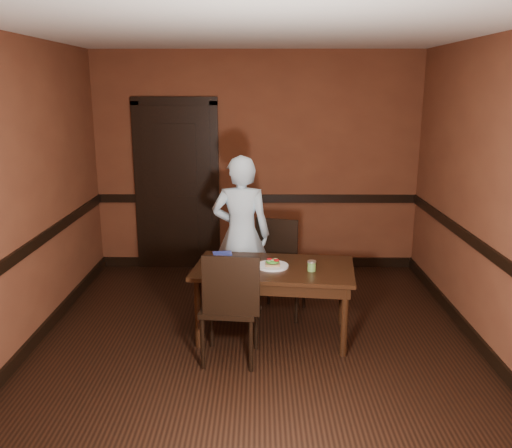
{
  "coord_description": "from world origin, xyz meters",
  "views": [
    {
      "loc": [
        0.03,
        -4.44,
        2.27
      ],
      "look_at": [
        0.0,
        0.35,
        1.05
      ],
      "focal_mm": 38.0,
      "sensor_mm": 36.0,
      "label": 1
    }
  ],
  "objects_px": {
    "chair_far": "(282,269)",
    "cheese_saucer": "(227,264)",
    "chair_near": "(230,305)",
    "sauce_jar": "(312,266)",
    "dining_table": "(274,301)",
    "sandwich_plate": "(273,265)",
    "food_tub": "(222,257)",
    "person": "(241,235)"
  },
  "relations": [
    {
      "from": "sandwich_plate",
      "to": "food_tub",
      "type": "height_order",
      "value": "food_tub"
    },
    {
      "from": "chair_far",
      "to": "sauce_jar",
      "type": "distance_m",
      "value": 0.71
    },
    {
      "from": "chair_far",
      "to": "sandwich_plate",
      "type": "height_order",
      "value": "chair_far"
    },
    {
      "from": "dining_table",
      "to": "cheese_saucer",
      "type": "distance_m",
      "value": 0.56
    },
    {
      "from": "sauce_jar",
      "to": "food_tub",
      "type": "distance_m",
      "value": 0.86
    },
    {
      "from": "chair_far",
      "to": "food_tub",
      "type": "bearing_deg",
      "value": -135.12
    },
    {
      "from": "cheese_saucer",
      "to": "food_tub",
      "type": "relative_size",
      "value": 0.92
    },
    {
      "from": "sandwich_plate",
      "to": "sauce_jar",
      "type": "height_order",
      "value": "sauce_jar"
    },
    {
      "from": "cheese_saucer",
      "to": "food_tub",
      "type": "distance_m",
      "value": 0.18
    },
    {
      "from": "chair_far",
      "to": "person",
      "type": "relative_size",
      "value": 0.59
    },
    {
      "from": "sauce_jar",
      "to": "cheese_saucer",
      "type": "relative_size",
      "value": 0.53
    },
    {
      "from": "food_tub",
      "to": "dining_table",
      "type": "bearing_deg",
      "value": -28.29
    },
    {
      "from": "dining_table",
      "to": "sauce_jar",
      "type": "relative_size",
      "value": 15.49
    },
    {
      "from": "chair_near",
      "to": "food_tub",
      "type": "xyz_separation_m",
      "value": [
        -0.1,
        0.63,
        0.22
      ]
    },
    {
      "from": "dining_table",
      "to": "food_tub",
      "type": "relative_size",
      "value": 7.52
    },
    {
      "from": "dining_table",
      "to": "sauce_jar",
      "type": "xyz_separation_m",
      "value": [
        0.33,
        -0.11,
        0.39
      ]
    },
    {
      "from": "chair_near",
      "to": "sandwich_plate",
      "type": "height_order",
      "value": "chair_near"
    },
    {
      "from": "sandwich_plate",
      "to": "food_tub",
      "type": "distance_m",
      "value": 0.5
    },
    {
      "from": "dining_table",
      "to": "sauce_jar",
      "type": "bearing_deg",
      "value": -12.07
    },
    {
      "from": "sandwich_plate",
      "to": "food_tub",
      "type": "xyz_separation_m",
      "value": [
        -0.47,
        0.19,
        0.02
      ]
    },
    {
      "from": "chair_far",
      "to": "sandwich_plate",
      "type": "relative_size",
      "value": 3.29
    },
    {
      "from": "food_tub",
      "to": "chair_far",
      "type": "bearing_deg",
      "value": 21.39
    },
    {
      "from": "cheese_saucer",
      "to": "dining_table",
      "type": "bearing_deg",
      "value": -1.08
    },
    {
      "from": "chair_far",
      "to": "cheese_saucer",
      "type": "relative_size",
      "value": 5.39
    },
    {
      "from": "sandwich_plate",
      "to": "chair_near",
      "type": "bearing_deg",
      "value": -129.34
    },
    {
      "from": "dining_table",
      "to": "sauce_jar",
      "type": "height_order",
      "value": "sauce_jar"
    },
    {
      "from": "chair_far",
      "to": "chair_near",
      "type": "distance_m",
      "value": 1.07
    },
    {
      "from": "chair_near",
      "to": "sauce_jar",
      "type": "height_order",
      "value": "chair_near"
    },
    {
      "from": "dining_table",
      "to": "food_tub",
      "type": "bearing_deg",
      "value": 166.67
    },
    {
      "from": "chair_far",
      "to": "person",
      "type": "xyz_separation_m",
      "value": [
        -0.42,
        0.1,
        0.33
      ]
    },
    {
      "from": "dining_table",
      "to": "sandwich_plate",
      "type": "bearing_deg",
      "value": -139.61
    },
    {
      "from": "chair_near",
      "to": "cheese_saucer",
      "type": "xyz_separation_m",
      "value": [
        -0.05,
        0.46,
        0.21
      ]
    },
    {
      "from": "chair_far",
      "to": "person",
      "type": "bearing_deg",
      "value": -178.03
    },
    {
      "from": "chair_near",
      "to": "cheese_saucer",
      "type": "bearing_deg",
      "value": -78.18
    },
    {
      "from": "cheese_saucer",
      "to": "person",
      "type": "bearing_deg",
      "value": 79.44
    },
    {
      "from": "cheese_saucer",
      "to": "chair_near",
      "type": "bearing_deg",
      "value": -83.86
    },
    {
      "from": "dining_table",
      "to": "chair_near",
      "type": "relative_size",
      "value": 1.46
    },
    {
      "from": "chair_far",
      "to": "cheese_saucer",
      "type": "height_order",
      "value": "chair_far"
    },
    {
      "from": "sauce_jar",
      "to": "chair_far",
      "type": "bearing_deg",
      "value": 110.61
    },
    {
      "from": "chair_far",
      "to": "chair_near",
      "type": "bearing_deg",
      "value": -101.03
    },
    {
      "from": "dining_table",
      "to": "cheese_saucer",
      "type": "xyz_separation_m",
      "value": [
        -0.43,
        0.01,
        0.36
      ]
    },
    {
      "from": "chair_near",
      "to": "person",
      "type": "distance_m",
      "value": 1.11
    }
  ]
}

